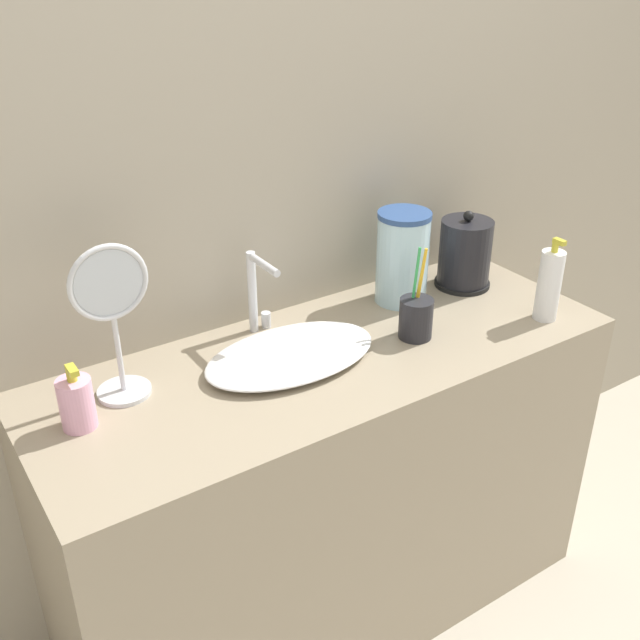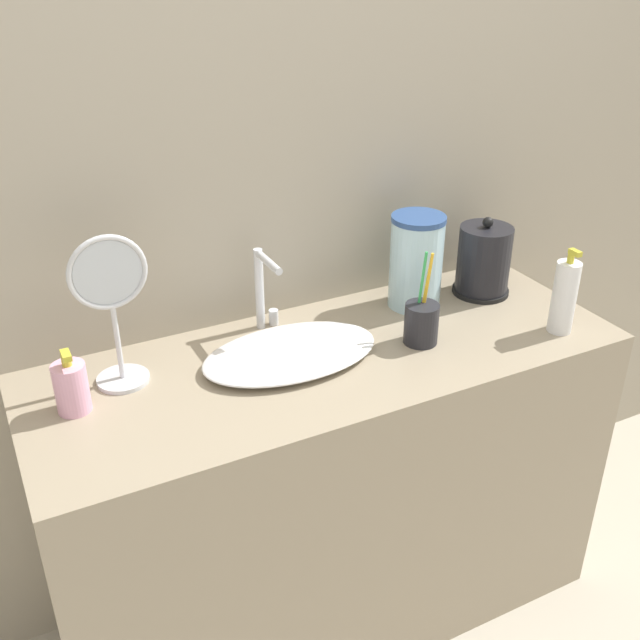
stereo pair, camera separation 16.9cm
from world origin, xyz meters
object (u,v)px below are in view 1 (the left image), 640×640
at_px(vanity_mirror, 113,313).
at_px(faucet, 257,290).
at_px(lotion_bottle, 77,403).
at_px(water_pitcher, 402,257).
at_px(electric_kettle, 465,255).
at_px(shampoo_bottle, 549,285).
at_px(toothbrush_cup, 416,317).

bearing_deg(vanity_mirror, faucet, 11.30).
xyz_separation_m(lotion_bottle, water_pitcher, (0.89, 0.09, 0.07)).
bearing_deg(electric_kettle, shampoo_bottle, -81.60).
distance_m(faucet, toothbrush_cup, 0.39).
bearing_deg(faucet, lotion_bottle, -164.08).
relative_size(faucet, water_pitcher, 0.85).
bearing_deg(water_pitcher, faucet, 172.56).
height_order(electric_kettle, shampoo_bottle, shampoo_bottle).
bearing_deg(faucet, toothbrush_cup, -36.58).
xyz_separation_m(toothbrush_cup, vanity_mirror, (-0.68, 0.15, 0.14)).
bearing_deg(vanity_mirror, shampoo_bottle, -14.47).
relative_size(electric_kettle, toothbrush_cup, 0.95).
height_order(toothbrush_cup, vanity_mirror, vanity_mirror).
bearing_deg(toothbrush_cup, electric_kettle, 27.08).
relative_size(faucet, electric_kettle, 0.97).
relative_size(toothbrush_cup, lotion_bottle, 1.58).
bearing_deg(shampoo_bottle, electric_kettle, 98.40).
xyz_separation_m(electric_kettle, shampoo_bottle, (0.04, -0.26, 0.00)).
xyz_separation_m(electric_kettle, toothbrush_cup, (-0.30, -0.15, -0.04)).
height_order(electric_kettle, toothbrush_cup, toothbrush_cup).
relative_size(lotion_bottle, shampoo_bottle, 0.66).
height_order(toothbrush_cup, shampoo_bottle, toothbrush_cup).
bearing_deg(toothbrush_cup, lotion_bottle, 173.65).
xyz_separation_m(vanity_mirror, water_pitcher, (0.78, 0.02, -0.07)).
height_order(faucet, water_pitcher, water_pitcher).
bearing_deg(water_pitcher, electric_kettle, -6.36).
relative_size(toothbrush_cup, water_pitcher, 0.92).
bearing_deg(vanity_mirror, water_pitcher, 1.61).
relative_size(faucet, lotion_bottle, 1.46).
bearing_deg(vanity_mirror, electric_kettle, -0.05).
relative_size(lotion_bottle, water_pitcher, 0.58).
height_order(lotion_bottle, vanity_mirror, vanity_mirror).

